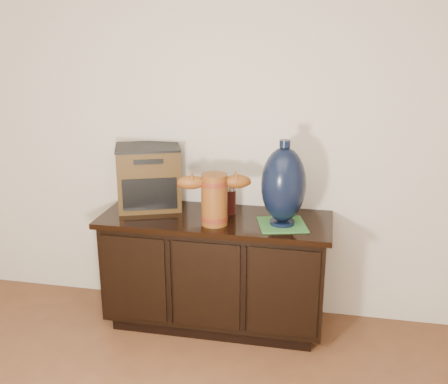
% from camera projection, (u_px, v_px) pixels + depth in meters
% --- Properties ---
extents(sideboard, '(1.46, 0.56, 0.75)m').
position_uv_depth(sideboard, '(216.00, 270.00, 3.42)').
color(sideboard, black).
rests_on(sideboard, ground).
extents(terracotta_vessel, '(0.45, 0.20, 0.32)m').
position_uv_depth(terracotta_vessel, '(214.00, 196.00, 3.14)').
color(terracotta_vessel, brown).
rests_on(terracotta_vessel, sideboard).
extents(tv_radio, '(0.50, 0.45, 0.41)m').
position_uv_depth(tv_radio, '(149.00, 177.00, 3.44)').
color(tv_radio, '#422C10').
rests_on(tv_radio, sideboard).
extents(green_mat, '(0.34, 0.34, 0.01)m').
position_uv_depth(green_mat, '(282.00, 225.00, 3.17)').
color(green_mat, '#326D31').
rests_on(green_mat, sideboard).
extents(lamp_base, '(0.33, 0.33, 0.52)m').
position_uv_depth(lamp_base, '(283.00, 185.00, 3.10)').
color(lamp_base, black).
rests_on(lamp_base, green_mat).
extents(spray_can, '(0.06, 0.06, 0.18)m').
position_uv_depth(spray_can, '(231.00, 200.00, 3.35)').
color(spray_can, '#53120E').
rests_on(spray_can, sideboard).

